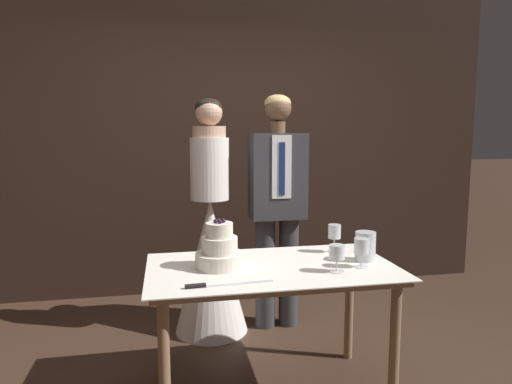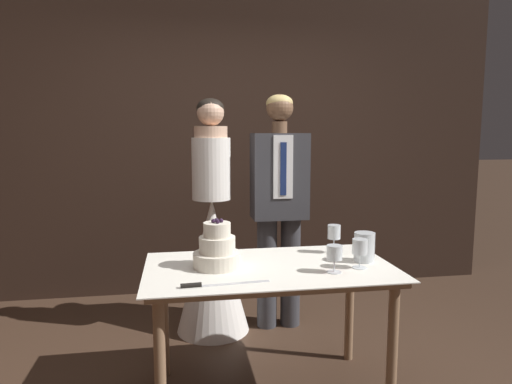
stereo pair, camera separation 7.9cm
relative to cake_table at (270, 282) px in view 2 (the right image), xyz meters
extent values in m
cube|color=black|center=(-0.05, 1.85, 0.74)|extent=(5.15, 0.12, 2.80)
cylinder|color=#8E6B4C|center=(-0.59, -0.30, -0.31)|extent=(0.06, 0.06, 0.71)
cylinder|color=#8E6B4C|center=(0.59, -0.30, -0.31)|extent=(0.06, 0.06, 0.71)
cylinder|color=#8E6B4C|center=(-0.59, 0.30, -0.31)|extent=(0.06, 0.06, 0.71)
cylinder|color=#8E6B4C|center=(0.59, 0.30, -0.31)|extent=(0.06, 0.06, 0.71)
cube|color=#8E6B4C|center=(0.00, 0.00, 0.07)|extent=(1.30, 0.73, 0.03)
cube|color=white|center=(0.00, 0.00, 0.09)|extent=(1.36, 0.79, 0.01)
cylinder|color=silver|center=(-0.29, 0.03, 0.13)|extent=(0.26, 0.26, 0.08)
cylinder|color=silver|center=(-0.29, 0.03, 0.21)|extent=(0.20, 0.20, 0.09)
cylinder|color=silver|center=(-0.29, 0.03, 0.30)|extent=(0.15, 0.15, 0.08)
sphere|color=#2D1933|center=(-0.26, 0.03, 0.35)|extent=(0.02, 0.02, 0.02)
sphere|color=#2D1933|center=(-0.29, 0.05, 0.35)|extent=(0.02, 0.02, 0.02)
sphere|color=#2D1933|center=(-0.31, 0.03, 0.35)|extent=(0.02, 0.02, 0.02)
sphere|color=#2D1933|center=(-0.28, 0.01, 0.35)|extent=(0.02, 0.02, 0.02)
cube|color=silver|center=(-0.22, -0.26, 0.09)|extent=(0.34, 0.05, 0.00)
cylinder|color=black|center=(-0.44, -0.28, 0.10)|extent=(0.10, 0.03, 0.02)
cylinder|color=silver|center=(0.44, 0.21, 0.09)|extent=(0.07, 0.07, 0.00)
cylinder|color=silver|center=(0.44, 0.21, 0.13)|extent=(0.01, 0.01, 0.08)
cylinder|color=silver|center=(0.44, 0.21, 0.22)|extent=(0.08, 0.08, 0.09)
cylinder|color=maroon|center=(0.44, 0.21, 0.19)|extent=(0.06, 0.06, 0.03)
cylinder|color=silver|center=(0.31, -0.17, 0.09)|extent=(0.08, 0.08, 0.00)
cylinder|color=silver|center=(0.31, -0.17, 0.13)|extent=(0.01, 0.01, 0.07)
cylinder|color=silver|center=(0.31, -0.17, 0.20)|extent=(0.08, 0.08, 0.08)
cylinder|color=maroon|center=(0.31, -0.17, 0.18)|extent=(0.07, 0.07, 0.03)
cylinder|color=silver|center=(0.48, -0.11, 0.09)|extent=(0.08, 0.08, 0.00)
cylinder|color=silver|center=(0.48, -0.11, 0.13)|extent=(0.01, 0.01, 0.07)
cylinder|color=silver|center=(0.48, -0.11, 0.21)|extent=(0.08, 0.08, 0.08)
cylinder|color=maroon|center=(0.48, -0.11, 0.18)|extent=(0.07, 0.07, 0.03)
cylinder|color=silver|center=(0.55, 0.00, 0.17)|extent=(0.12, 0.12, 0.17)
cylinder|color=white|center=(0.55, 0.00, 0.13)|extent=(0.05, 0.05, 0.08)
sphere|color=#F9CC4C|center=(0.55, 0.00, 0.18)|extent=(0.02, 0.02, 0.02)
cone|color=white|center=(-0.25, 0.90, -0.16)|extent=(0.54, 0.54, 1.00)
cylinder|color=white|center=(-0.25, 0.90, 0.56)|extent=(0.28, 0.28, 0.45)
cylinder|color=#DBAD8E|center=(-0.25, 0.90, 0.82)|extent=(0.24, 0.24, 0.08)
sphere|color=#DBAD8E|center=(-0.25, 0.90, 0.96)|extent=(0.19, 0.19, 0.19)
ellipsoid|color=black|center=(-0.25, 0.91, 0.99)|extent=(0.20, 0.20, 0.15)
cylinder|color=#38383D|center=(0.16, 0.90, -0.24)|extent=(0.15, 0.15, 0.84)
cylinder|color=#38383D|center=(0.34, 0.90, -0.24)|extent=(0.15, 0.15, 0.84)
cube|color=#38383D|center=(0.25, 0.90, 0.50)|extent=(0.41, 0.24, 0.63)
cube|color=white|center=(0.25, 0.78, 0.58)|extent=(0.14, 0.01, 0.46)
cube|color=navy|center=(0.25, 0.77, 0.56)|extent=(0.04, 0.01, 0.38)
cylinder|color=brown|center=(0.25, 0.90, 0.86)|extent=(0.11, 0.11, 0.08)
sphere|color=brown|center=(0.25, 0.90, 1.00)|extent=(0.20, 0.20, 0.20)
ellipsoid|color=#D6B770|center=(0.25, 0.91, 1.03)|extent=(0.20, 0.20, 0.13)
camera|label=1|loc=(-0.56, -2.38, 0.82)|focal=32.00mm
camera|label=2|loc=(-0.48, -2.40, 0.82)|focal=32.00mm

